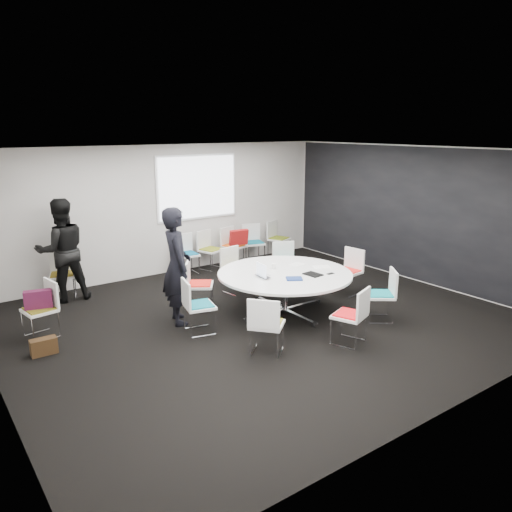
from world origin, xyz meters
TOP-DOWN VIEW (x-y plane):
  - room_shell at (0.09, 0.00)m, footprint 8.08×7.08m
  - conference_table at (0.55, 0.03)m, footprint 2.31×2.31m
  - projection_screen at (0.80, 3.46)m, footprint 1.90×0.03m
  - chair_ring_a at (2.18, 0.11)m, footprint 0.50×0.51m
  - chair_ring_b at (1.54, 1.22)m, footprint 0.60×0.59m
  - chair_ring_c at (0.48, 1.46)m, footprint 0.52×0.51m
  - chair_ring_d at (-0.56, 1.07)m, footprint 0.63×0.63m
  - chair_ring_e at (-1.10, 0.14)m, footprint 0.54×0.55m
  - chair_ring_f at (-0.69, -1.09)m, footprint 0.64×0.64m
  - chair_ring_g at (0.52, -1.54)m, footprint 0.59×0.58m
  - chair_ring_h at (1.63, -1.18)m, footprint 0.63×0.64m
  - chair_back_a at (0.28, 3.12)m, footprint 0.49×0.47m
  - chair_back_b at (0.92, 3.16)m, footprint 0.58×0.57m
  - chair_back_c at (1.54, 3.17)m, footprint 0.56×0.55m
  - chair_back_d at (2.12, 3.17)m, footprint 0.56×0.56m
  - chair_back_e at (2.89, 3.16)m, footprint 0.59×0.59m
  - chair_spare_left at (-3.15, 1.41)m, footprint 0.51×0.52m
  - chair_person_back at (-2.36, 3.12)m, footprint 0.58×0.57m
  - person_main at (-1.15, 0.74)m, footprint 0.63×0.80m
  - person_back at (-2.37, 2.95)m, footprint 0.97×0.77m
  - laptop at (0.11, 0.02)m, footprint 0.20×0.31m
  - laptop_lid at (0.04, 0.02)m, footprint 0.05×0.30m
  - notebook_black at (0.84, -0.36)m, footprint 0.25×0.32m
  - tablet_folio at (0.42, -0.37)m, footprint 0.33×0.31m
  - papers_right at (1.04, 0.31)m, footprint 0.34×0.27m
  - papers_front at (1.30, -0.08)m, footprint 0.36×0.32m
  - cup at (0.54, 0.33)m, footprint 0.08×0.08m
  - phone at (1.13, -0.48)m, footprint 0.14×0.07m
  - maroon_bag at (-3.17, 1.41)m, footprint 0.42×0.24m
  - brown_bag at (-3.29, 0.75)m, footprint 0.36×0.17m
  - red_jacket at (1.54, 2.94)m, footprint 0.46×0.22m

SIDE VIEW (x-z plane):
  - brown_bag at x=-3.29m, z-range 0.00..0.24m
  - chair_ring_a at x=2.18m, z-range -0.16..0.72m
  - chair_ring_b at x=1.54m, z-range -0.16..0.72m
  - chair_ring_c at x=0.48m, z-range -0.16..0.72m
  - chair_ring_d at x=-0.56m, z-range -0.16..0.72m
  - chair_ring_e at x=-1.10m, z-range -0.16..0.72m
  - chair_ring_f at x=-0.69m, z-range -0.16..0.72m
  - chair_ring_g at x=0.52m, z-range -0.16..0.72m
  - chair_ring_h at x=1.63m, z-range -0.16..0.72m
  - chair_back_a at x=0.28m, z-range -0.16..0.72m
  - chair_back_b at x=0.92m, z-range -0.16..0.72m
  - chair_back_c at x=1.54m, z-range -0.16..0.72m
  - chair_back_d at x=2.12m, z-range -0.16..0.72m
  - chair_back_e at x=2.89m, z-range -0.16..0.72m
  - chair_spare_left at x=-3.15m, z-range -0.16..0.72m
  - chair_person_back at x=-2.36m, z-range -0.16..0.72m
  - conference_table at x=0.55m, z-range 0.19..0.92m
  - maroon_bag at x=-3.17m, z-range 0.48..0.76m
  - red_jacket at x=1.54m, z-range 0.52..0.88m
  - papers_right at x=1.04m, z-range 0.73..0.73m
  - papers_front at x=1.30m, z-range 0.73..0.73m
  - phone at x=1.13m, z-range 0.73..0.74m
  - notebook_black at x=0.84m, z-range 0.73..0.75m
  - laptop at x=0.11m, z-range 0.73..0.75m
  - tablet_folio at x=0.42m, z-range 0.73..0.76m
  - cup at x=0.54m, z-range 0.73..0.82m
  - laptop_lid at x=0.04m, z-range 0.75..0.97m
  - person_back at x=-2.37m, z-range 0.00..1.92m
  - person_main at x=-1.15m, z-range 0.00..1.94m
  - room_shell at x=0.09m, z-range -0.04..2.84m
  - projection_screen at x=0.80m, z-range 1.17..2.53m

